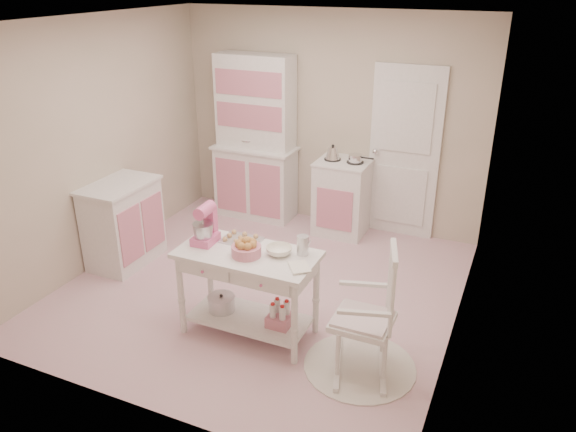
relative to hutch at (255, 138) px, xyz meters
The scene contains 14 objects.
room_shell 1.98m from the hutch, 61.48° to the right, with size 3.84×3.84×2.62m.
door 1.86m from the hutch, ahead, with size 0.82×0.05×2.04m, color white.
hutch is the anchor object (origin of this frame).
stove 1.33m from the hutch, ahead, with size 0.62×0.57×0.92m, color white.
base_cabinet 1.98m from the hutch, 112.59° to the right, with size 0.54×0.84×0.92m, color white.
lace_rug 3.45m from the hutch, 48.28° to the right, with size 0.92×0.92×0.01m, color white.
rocking_chair 3.33m from the hutch, 48.28° to the right, with size 0.48×0.72×1.10m, color white.
work_table 2.72m from the hutch, 64.50° to the right, with size 1.20×0.60×0.80m, color white.
stand_mixer 2.47m from the hutch, 73.12° to the right, with size 0.20×0.28×0.34m, color pink.
cookie_tray 2.43m from the hutch, 65.88° to the right, with size 0.34×0.24×0.02m, color silver.
bread_basket 2.70m from the hutch, 64.58° to the right, with size 0.25×0.25×0.09m, color #D0778D.
mixing_bowl 2.70m from the hutch, 58.77° to the right, with size 0.22×0.22×0.07m, color white.
metal_pitcher 2.73m from the hutch, 54.66° to the right, with size 0.10×0.10×0.17m, color silver.
recipe_book 2.97m from the hutch, 57.64° to the right, with size 0.15×0.20×0.02m, color white.
Camera 1 is at (2.25, -4.43, 2.99)m, focal length 35.00 mm.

